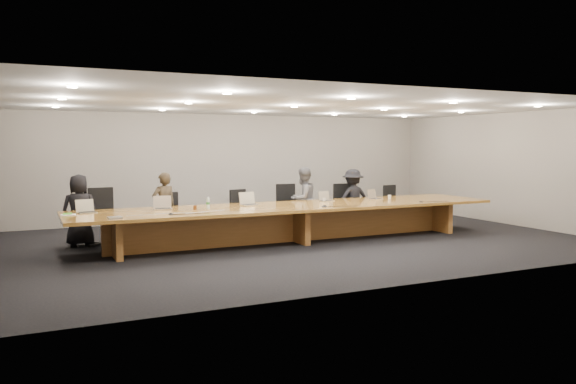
{
  "coord_description": "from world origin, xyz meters",
  "views": [
    {
      "loc": [
        -5.02,
        -10.37,
        1.98
      ],
      "look_at": [
        0.0,
        0.3,
        1.0
      ],
      "focal_mm": 35.0,
      "sensor_mm": 36.0,
      "label": 1
    }
  ],
  "objects_px": {
    "chair_mid_left": "(243,212)",
    "laptop_e": "(376,194)",
    "laptop_c": "(250,199)",
    "water_bottle": "(208,203)",
    "amber_mug": "(195,207)",
    "mic_left": "(171,214)",
    "chair_far_left": "(103,216)",
    "chair_far_right": "(395,204)",
    "person_a": "(79,210)",
    "av_box": "(115,218)",
    "person_d": "(353,198)",
    "chair_left": "(173,215)",
    "paper_cup_far": "(390,197)",
    "laptop_b": "(163,202)",
    "laptop_d": "(327,196)",
    "mic_center": "(324,206)",
    "laptop_a": "(87,206)",
    "chair_right": "(345,205)",
    "person_b": "(164,206)",
    "conference_table": "(294,216)",
    "person_c": "(303,199)",
    "mic_right": "(421,201)",
    "paper_cup_near": "(324,200)",
    "chair_mid_right": "(289,207)"
  },
  "relations": [
    {
      "from": "chair_mid_left",
      "to": "laptop_e",
      "type": "bearing_deg",
      "value": -34.97
    },
    {
      "from": "laptop_c",
      "to": "water_bottle",
      "type": "height_order",
      "value": "laptop_c"
    },
    {
      "from": "amber_mug",
      "to": "mic_left",
      "type": "height_order",
      "value": "amber_mug"
    },
    {
      "from": "chair_far_left",
      "to": "water_bottle",
      "type": "relative_size",
      "value": 5.56
    },
    {
      "from": "chair_far_left",
      "to": "chair_far_right",
      "type": "bearing_deg",
      "value": -0.22
    },
    {
      "from": "amber_mug",
      "to": "mic_left",
      "type": "xyz_separation_m",
      "value": [
        -0.6,
        -0.57,
        -0.03
      ]
    },
    {
      "from": "person_a",
      "to": "water_bottle",
      "type": "relative_size",
      "value": 6.8
    },
    {
      "from": "chair_far_left",
      "to": "av_box",
      "type": "distance_m",
      "value": 1.85
    },
    {
      "from": "chair_far_right",
      "to": "person_d",
      "type": "relative_size",
      "value": 0.7
    },
    {
      "from": "chair_left",
      "to": "laptop_c",
      "type": "relative_size",
      "value": 2.78
    },
    {
      "from": "laptop_c",
      "to": "av_box",
      "type": "relative_size",
      "value": 1.59
    },
    {
      "from": "water_bottle",
      "to": "paper_cup_far",
      "type": "height_order",
      "value": "water_bottle"
    },
    {
      "from": "chair_far_right",
      "to": "laptop_c",
      "type": "relative_size",
      "value": 2.75
    },
    {
      "from": "laptop_b",
      "to": "chair_mid_left",
      "type": "bearing_deg",
      "value": 32.66
    },
    {
      "from": "laptop_d",
      "to": "mic_center",
      "type": "xyz_separation_m",
      "value": [
        -0.6,
        -0.98,
        -0.1
      ]
    },
    {
      "from": "laptop_a",
      "to": "chair_right",
      "type": "bearing_deg",
      "value": -3.89
    },
    {
      "from": "chair_left",
      "to": "person_d",
      "type": "height_order",
      "value": "person_d"
    },
    {
      "from": "amber_mug",
      "to": "mic_left",
      "type": "distance_m",
      "value": 0.83
    },
    {
      "from": "paper_cup_far",
      "to": "mic_center",
      "type": "bearing_deg",
      "value": -159.48
    },
    {
      "from": "chair_far_right",
      "to": "person_a",
      "type": "height_order",
      "value": "person_a"
    },
    {
      "from": "paper_cup_far",
      "to": "mic_center",
      "type": "relative_size",
      "value": 0.69
    },
    {
      "from": "chair_right",
      "to": "person_a",
      "type": "relative_size",
      "value": 0.76
    },
    {
      "from": "chair_right",
      "to": "av_box",
      "type": "bearing_deg",
      "value": -153.57
    },
    {
      "from": "person_b",
      "to": "paper_cup_far",
      "type": "height_order",
      "value": "person_b"
    },
    {
      "from": "chair_left",
      "to": "mic_center",
      "type": "xyz_separation_m",
      "value": [
        2.62,
        -1.89,
        0.27
      ]
    },
    {
      "from": "conference_table",
      "to": "person_a",
      "type": "distance_m",
      "value": 4.27
    },
    {
      "from": "laptop_c",
      "to": "mic_left",
      "type": "relative_size",
      "value": 3.29
    },
    {
      "from": "chair_mid_left",
      "to": "person_c",
      "type": "height_order",
      "value": "person_c"
    },
    {
      "from": "laptop_c",
      "to": "person_c",
      "type": "bearing_deg",
      "value": 15.87
    },
    {
      "from": "paper_cup_far",
      "to": "chair_right",
      "type": "bearing_deg",
      "value": 120.55
    },
    {
      "from": "amber_mug",
      "to": "paper_cup_far",
      "type": "distance_m",
      "value": 4.65
    },
    {
      "from": "water_bottle",
      "to": "amber_mug",
      "type": "height_order",
      "value": "water_bottle"
    },
    {
      "from": "conference_table",
      "to": "mic_right",
      "type": "distance_m",
      "value": 2.85
    },
    {
      "from": "chair_mid_left",
      "to": "person_c",
      "type": "relative_size",
      "value": 0.69
    },
    {
      "from": "paper_cup_far",
      "to": "conference_table",
      "type": "bearing_deg",
      "value": -174.44
    },
    {
      "from": "laptop_d",
      "to": "paper_cup_near",
      "type": "xyz_separation_m",
      "value": [
        -0.11,
        -0.06,
        -0.07
      ]
    },
    {
      "from": "laptop_e",
      "to": "amber_mug",
      "type": "height_order",
      "value": "laptop_e"
    },
    {
      "from": "chair_mid_right",
      "to": "person_a",
      "type": "relative_size",
      "value": 0.78
    },
    {
      "from": "chair_right",
      "to": "chair_far_right",
      "type": "relative_size",
      "value": 1.08
    },
    {
      "from": "person_d",
      "to": "laptop_e",
      "type": "distance_m",
      "value": 0.85
    },
    {
      "from": "mic_right",
      "to": "paper_cup_near",
      "type": "bearing_deg",
      "value": 152.62
    },
    {
      "from": "paper_cup_near",
      "to": "av_box",
      "type": "bearing_deg",
      "value": -167.37
    },
    {
      "from": "person_b",
      "to": "person_d",
      "type": "xyz_separation_m",
      "value": [
        4.55,
        -0.1,
        -0.01
      ]
    },
    {
      "from": "laptop_d",
      "to": "water_bottle",
      "type": "height_order",
      "value": "laptop_d"
    },
    {
      "from": "conference_table",
      "to": "chair_right",
      "type": "xyz_separation_m",
      "value": [
        1.98,
        1.24,
        0.02
      ]
    },
    {
      "from": "person_d",
      "to": "paper_cup_near",
      "type": "relative_size",
      "value": 17.72
    },
    {
      "from": "laptop_d",
      "to": "mic_right",
      "type": "relative_size",
      "value": 2.72
    },
    {
      "from": "person_a",
      "to": "laptop_a",
      "type": "distance_m",
      "value": 0.9
    },
    {
      "from": "laptop_a",
      "to": "laptop_d",
      "type": "xyz_separation_m",
      "value": [
        5.03,
        0.04,
        -0.01
      ]
    },
    {
      "from": "mic_right",
      "to": "laptop_b",
      "type": "bearing_deg",
      "value": 169.64
    }
  ]
}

